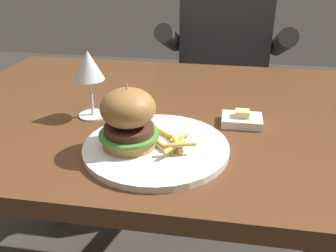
% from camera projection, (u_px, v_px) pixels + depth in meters
% --- Properties ---
extents(dining_table, '(1.30, 0.84, 0.74)m').
position_uv_depth(dining_table, '(184.00, 141.00, 1.01)').
color(dining_table, '#56331C').
rests_on(dining_table, ground).
extents(main_plate, '(0.30, 0.30, 0.01)m').
position_uv_depth(main_plate, '(156.00, 147.00, 0.78)').
color(main_plate, white).
rests_on(main_plate, dining_table).
extents(burger_sandwich, '(0.12, 0.12, 0.13)m').
position_uv_depth(burger_sandwich, '(128.00, 118.00, 0.75)').
color(burger_sandwich, '#B78447').
rests_on(burger_sandwich, main_plate).
extents(fries_pile, '(0.11, 0.12, 0.03)m').
position_uv_depth(fries_pile, '(173.00, 143.00, 0.76)').
color(fries_pile, gold).
rests_on(fries_pile, main_plate).
extents(wine_glass, '(0.07, 0.07, 0.17)m').
position_uv_depth(wine_glass, '(89.00, 68.00, 0.88)').
color(wine_glass, silver).
rests_on(wine_glass, dining_table).
extents(butter_dish, '(0.09, 0.07, 0.04)m').
position_uv_depth(butter_dish, '(242.00, 120.00, 0.89)').
color(butter_dish, white).
rests_on(butter_dish, dining_table).
extents(diner_person, '(0.51, 0.36, 1.18)m').
position_uv_depth(diner_person, '(222.00, 86.00, 1.65)').
color(diner_person, '#282833').
rests_on(diner_person, ground).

